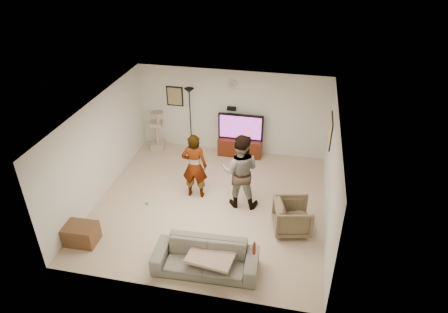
% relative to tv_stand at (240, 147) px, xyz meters
% --- Properties ---
extents(floor, '(5.50, 5.50, 0.02)m').
position_rel_tv_stand_xyz_m(floor, '(-0.31, -2.50, -0.28)').
color(floor, tan).
rests_on(floor, ground).
extents(ceiling, '(5.50, 5.50, 0.02)m').
position_rel_tv_stand_xyz_m(ceiling, '(-0.31, -2.50, 2.24)').
color(ceiling, white).
rests_on(ceiling, wall_back).
extents(wall_back, '(5.50, 0.04, 2.50)m').
position_rel_tv_stand_xyz_m(wall_back, '(-0.31, 0.25, 0.98)').
color(wall_back, '#EAE9C8').
rests_on(wall_back, floor).
extents(wall_front, '(5.50, 0.04, 2.50)m').
position_rel_tv_stand_xyz_m(wall_front, '(-0.31, -5.25, 0.98)').
color(wall_front, '#EAE9C8').
rests_on(wall_front, floor).
extents(wall_left, '(0.04, 5.50, 2.50)m').
position_rel_tv_stand_xyz_m(wall_left, '(-3.06, -2.50, 0.98)').
color(wall_left, '#EAE9C8').
rests_on(wall_left, floor).
extents(wall_right, '(0.04, 5.50, 2.50)m').
position_rel_tv_stand_xyz_m(wall_right, '(2.44, -2.50, 0.98)').
color(wall_right, '#EAE9C8').
rests_on(wall_right, floor).
extents(wall_clock, '(0.26, 0.04, 0.26)m').
position_rel_tv_stand_xyz_m(wall_clock, '(-0.31, 0.22, 1.83)').
color(wall_clock, silver).
rests_on(wall_clock, wall_back).
extents(wall_speaker, '(0.25, 0.10, 0.10)m').
position_rel_tv_stand_xyz_m(wall_speaker, '(-0.31, 0.19, 1.11)').
color(wall_speaker, black).
rests_on(wall_speaker, wall_back).
extents(picture_back, '(0.42, 0.03, 0.52)m').
position_rel_tv_stand_xyz_m(picture_back, '(-2.01, 0.23, 1.33)').
color(picture_back, '#867F52').
rests_on(picture_back, wall_back).
extents(picture_right, '(0.03, 0.78, 0.62)m').
position_rel_tv_stand_xyz_m(picture_right, '(2.42, -0.90, 1.23)').
color(picture_right, '#FCDE6E').
rests_on(picture_right, wall_right).
extents(tv_stand, '(1.28, 0.45, 0.53)m').
position_rel_tv_stand_xyz_m(tv_stand, '(0.00, 0.00, 0.00)').
color(tv_stand, '#42190B').
rests_on(tv_stand, floor).
extents(console_box, '(0.40, 0.30, 0.07)m').
position_rel_tv_stand_xyz_m(console_box, '(0.05, -0.40, -0.23)').
color(console_box, silver).
rests_on(console_box, floor).
extents(tv, '(1.30, 0.08, 0.77)m').
position_rel_tv_stand_xyz_m(tv, '(0.00, 0.00, 0.65)').
color(tv, black).
rests_on(tv, tv_stand).
extents(tv_screen, '(1.20, 0.01, 0.68)m').
position_rel_tv_stand_xyz_m(tv_screen, '(0.00, -0.04, 0.65)').
color(tv_screen, '#423ACE').
rests_on(tv_screen, tv).
extents(floor_lamp, '(0.32, 0.32, 1.95)m').
position_rel_tv_stand_xyz_m(floor_lamp, '(-1.51, 0.04, 0.71)').
color(floor_lamp, black).
rests_on(floor_lamp, floor).
extents(cat_tree, '(0.45, 0.45, 1.24)m').
position_rel_tv_stand_xyz_m(cat_tree, '(-2.51, -0.15, 0.36)').
color(cat_tree, tan).
rests_on(cat_tree, floor).
extents(person_left, '(0.66, 0.46, 1.72)m').
position_rel_tv_stand_xyz_m(person_left, '(-0.76, -2.23, 0.60)').
color(person_left, '#9D9CAF').
rests_on(person_left, floor).
extents(person_right, '(0.94, 0.74, 1.89)m').
position_rel_tv_stand_xyz_m(person_right, '(0.39, -2.35, 0.68)').
color(person_right, '#345E79').
rests_on(person_right, floor).
extents(sofa, '(2.10, 0.90, 0.60)m').
position_rel_tv_stand_xyz_m(sofa, '(0.11, -4.62, 0.04)').
color(sofa, slate).
rests_on(sofa, floor).
extents(throw_blanket, '(0.98, 0.81, 0.06)m').
position_rel_tv_stand_xyz_m(throw_blanket, '(0.23, -4.62, 0.14)').
color(throw_blanket, '#CFA68A').
rests_on(throw_blanket, sofa).
extents(beer_bottle, '(0.06, 0.06, 0.25)m').
position_rel_tv_stand_xyz_m(beer_bottle, '(1.06, -4.62, 0.46)').
color(beer_bottle, '#5C2C13').
rests_on(beer_bottle, sofa).
extents(armchair, '(0.96, 0.94, 0.74)m').
position_rel_tv_stand_xyz_m(armchair, '(1.71, -3.08, 0.10)').
color(armchair, brown).
rests_on(armchair, floor).
extents(side_table, '(0.68, 0.52, 0.45)m').
position_rel_tv_stand_xyz_m(side_table, '(-2.71, -4.41, -0.04)').
color(side_table, '#52341D').
rests_on(side_table, floor).
extents(toy_ball, '(0.07, 0.07, 0.07)m').
position_rel_tv_stand_xyz_m(toy_ball, '(-1.83, -2.87, -0.23)').
color(toy_ball, '#0AA5AE').
rests_on(toy_ball, floor).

